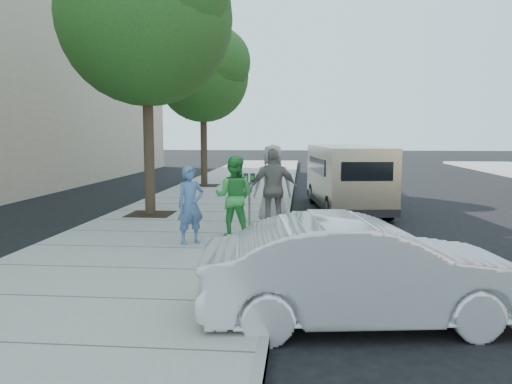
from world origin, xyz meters
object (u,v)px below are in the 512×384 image
person_officer (190,205)px  van (346,176)px  person_gray_shirt (273,184)px  parking_meter (249,189)px  tree_far (204,72)px  sedan (363,271)px  tree_near (147,11)px  person_striped_polo (274,189)px  person_green_shirt (234,197)px

person_officer → van: bearing=21.6°
person_gray_shirt → van: bearing=-132.6°
parking_meter → person_officer: 1.95m
tree_far → van: tree_far is taller
sedan → person_gray_shirt: bearing=5.6°
tree_near → sedan: size_ratio=1.86×
parking_meter → van: bearing=55.8°
tree_far → person_gray_shirt: tree_far is taller
tree_far → person_officer: (1.87, -11.09, -3.95)m
sedan → person_striped_polo: 5.41m
van → person_officer: van is taller
tree_far → person_green_shirt: size_ratio=3.75×
person_officer → person_striped_polo: size_ratio=0.83×
tree_far → person_striped_polo: 10.82m
tree_near → person_gray_shirt: tree_near is taller
parking_meter → person_gray_shirt: bearing=57.3°
person_officer → sedan: bearing=-87.0°
tree_near → person_gray_shirt: 5.66m
parking_meter → person_gray_shirt: size_ratio=0.67×
tree_near → van: size_ratio=1.37×
tree_far → van: size_ratio=1.19×
tree_far → person_green_shirt: bearing=-75.7°
person_officer → person_gray_shirt: bearing=22.5°
tree_far → person_striped_polo: (3.45, -9.52, -3.80)m
person_officer → person_gray_shirt: size_ratio=0.80×
person_striped_polo → person_gray_shirt: bearing=-97.9°
tree_far → person_gray_shirt: size_ratio=3.34×
van → person_green_shirt: van is taller
person_officer → tree_near: bearing=81.8°
van → tree_near: bearing=-164.8°
tree_near → person_officer: size_ratio=4.82×
tree_far → person_gray_shirt: (3.38, -8.61, -3.76)m
sedan → person_green_shirt: person_green_shirt is taller
person_officer → person_green_shirt: 1.07m
sedan → van: bearing=-11.6°
tree_near → person_officer: tree_near is taller
person_striped_polo → tree_near: bearing=-41.9°
tree_near → sedan: 9.91m
parking_meter → person_officer: bearing=-123.2°
parking_meter → person_striped_polo: bearing=-10.2°
sedan → parking_meter: bearing=12.5°
tree_near → person_officer: 6.08m
van → sedan: bearing=-100.6°
sedan → person_green_shirt: size_ratio=2.34×
person_officer → tree_far: bearing=63.2°
parking_meter → van: 4.79m
person_green_shirt → person_gray_shirt: person_gray_shirt is taller
parking_meter → person_gray_shirt: 0.97m
tree_near → sedan: tree_near is taller
parking_meter → person_gray_shirt: (0.50, 0.83, 0.03)m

